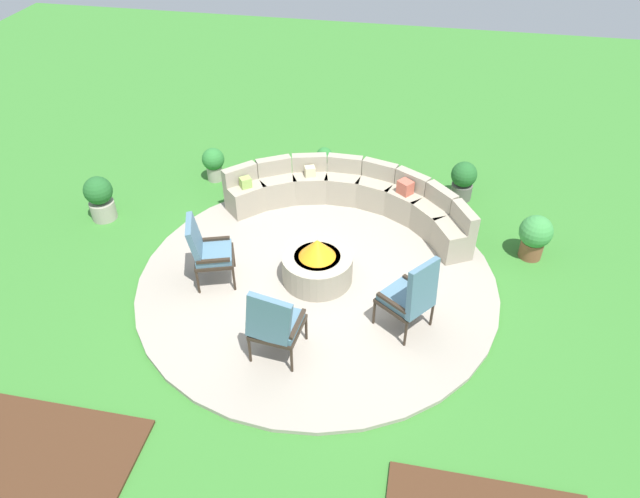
# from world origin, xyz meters

# --- Properties ---
(ground_plane) EXTENTS (24.00, 24.00, 0.00)m
(ground_plane) POSITION_xyz_m (0.00, 0.00, 0.00)
(ground_plane) COLOR #387A2D
(patio_circle) EXTENTS (5.17, 5.17, 0.06)m
(patio_circle) POSITION_xyz_m (0.00, 0.00, 0.03)
(patio_circle) COLOR #9E9384
(patio_circle) RESTS_ON ground_plane
(mulch_bed_left) EXTENTS (1.99, 1.26, 0.04)m
(mulch_bed_left) POSITION_xyz_m (-2.32, -3.34, 0.02)
(mulch_bed_left) COLOR #472B19
(mulch_bed_left) RESTS_ON ground_plane
(fire_pit) EXTENTS (1.01, 1.01, 0.70)m
(fire_pit) POSITION_xyz_m (0.00, 0.00, 0.33)
(fire_pit) COLOR #9E937F
(fire_pit) RESTS_ON patio_circle
(curved_stone_bench) EXTENTS (4.09, 1.71, 0.76)m
(curved_stone_bench) POSITION_xyz_m (0.25, 1.75, 0.37)
(curved_stone_bench) COLOR #9E937F
(curved_stone_bench) RESTS_ON patio_circle
(lounge_chair_front_left) EXTENTS (0.72, 0.70, 1.05)m
(lounge_chair_front_left) POSITION_xyz_m (-1.50, -0.31, 0.61)
(lounge_chair_front_left) COLOR #2D2319
(lounge_chair_front_left) RESTS_ON patio_circle
(lounge_chair_front_right) EXTENTS (0.65, 0.66, 1.14)m
(lounge_chair_front_right) POSITION_xyz_m (-0.22, -1.53, 0.63)
(lounge_chair_front_right) COLOR #2D2319
(lounge_chair_front_right) RESTS_ON patio_circle
(lounge_chair_back_left) EXTENTS (0.79, 0.81, 1.15)m
(lounge_chair_back_left) POSITION_xyz_m (1.36, -0.73, 0.64)
(lounge_chair_back_left) COLOR #2D2319
(lounge_chair_back_left) RESTS_ON patio_circle
(potted_plant_0) EXTENTS (0.46, 0.46, 0.77)m
(potted_plant_0) POSITION_xyz_m (-3.80, 0.90, 0.40)
(potted_plant_0) COLOR #A89E8E
(potted_plant_0) RESTS_ON ground_plane
(potted_plant_1) EXTENTS (0.44, 0.44, 0.69)m
(potted_plant_1) POSITION_xyz_m (2.02, 2.65, 0.37)
(potted_plant_1) COLOR #605B56
(potted_plant_1) RESTS_ON ground_plane
(potted_plant_2) EXTENTS (0.40, 0.40, 0.62)m
(potted_plant_2) POSITION_xyz_m (-2.39, 2.42, 0.35)
(potted_plant_2) COLOR #A89E8E
(potted_plant_2) RESTS_ON ground_plane
(potted_plant_3) EXTENTS (0.29, 0.29, 0.51)m
(potted_plant_3) POSITION_xyz_m (-0.48, 3.04, 0.27)
(potted_plant_3) COLOR #A89E8E
(potted_plant_3) RESTS_ON ground_plane
(potted_plant_4) EXTENTS (0.49, 0.49, 0.72)m
(potted_plant_4) POSITION_xyz_m (3.08, 1.20, 0.40)
(potted_plant_4) COLOR brown
(potted_plant_4) RESTS_ON ground_plane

